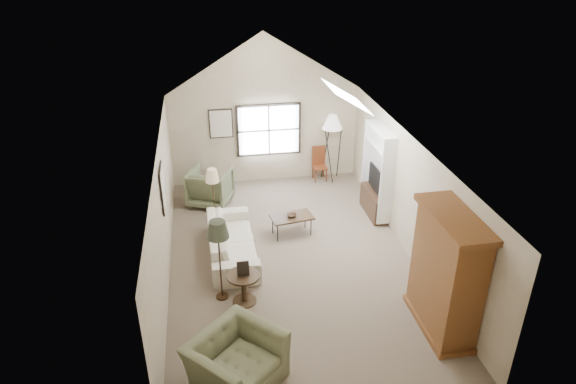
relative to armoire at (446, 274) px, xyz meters
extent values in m
cube|color=#726151|center=(-2.18, 2.40, -1.10)|extent=(5.00, 8.00, 0.01)
cube|color=#BCA98E|center=(-2.18, 6.40, 0.15)|extent=(5.00, 0.01, 2.50)
cube|color=#BCA98E|center=(-2.18, -1.60, 0.15)|extent=(5.00, 0.01, 2.50)
cube|color=#BCA98E|center=(-4.68, 2.40, 0.15)|extent=(0.01, 8.00, 2.50)
cube|color=#BCA98E|center=(0.32, 2.40, 0.15)|extent=(0.01, 8.00, 2.50)
cube|color=black|center=(-2.08, 6.36, 0.35)|extent=(1.72, 0.08, 1.42)
cube|color=black|center=(-4.65, 2.70, 0.65)|extent=(0.68, 0.04, 0.88)
cube|color=black|center=(-3.33, 6.37, 0.60)|extent=(0.62, 0.04, 0.78)
cube|color=brown|center=(0.00, 0.00, 0.00)|extent=(0.60, 1.50, 2.20)
cube|color=white|center=(0.16, 4.00, 0.05)|extent=(0.32, 1.30, 2.10)
cube|color=#382316|center=(0.14, 4.00, -0.80)|extent=(0.34, 1.18, 0.60)
cube|color=black|center=(0.14, 4.00, -0.18)|extent=(0.05, 0.90, 0.55)
imported|color=silver|center=(-3.38, 2.82, -0.75)|extent=(0.97, 2.42, 0.70)
imported|color=#5D6547|center=(-3.57, -0.67, -0.68)|extent=(1.70, 1.70, 0.83)
imported|color=#5A6245|center=(-3.74, 5.24, -0.64)|extent=(1.28, 1.30, 0.92)
cube|color=#372816|center=(-1.99, 3.40, -0.86)|extent=(1.00, 0.65, 0.47)
imported|color=#332414|center=(-1.99, 3.40, -0.60)|extent=(0.25, 0.25, 0.05)
cylinder|color=#332214|center=(-3.28, 1.22, -0.80)|extent=(0.61, 0.61, 0.60)
cube|color=brown|center=(-0.72, 6.10, -0.63)|extent=(0.38, 0.38, 0.94)
camera|label=1|loc=(-3.78, -6.40, 5.06)|focal=32.00mm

